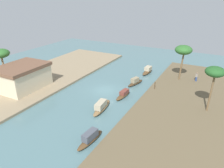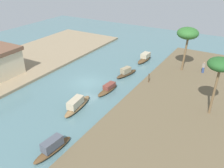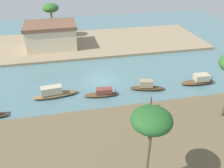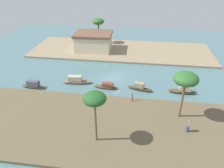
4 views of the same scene
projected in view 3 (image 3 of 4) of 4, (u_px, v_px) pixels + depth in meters
The scene contains 11 objects.
river_water at pixel (102, 80), 30.43m from camera, with size 68.40×68.40×0.00m, color slate.
riverbank_left at pixel (131, 158), 18.79m from camera, with size 41.14×14.00×0.38m, color brown.
riverbank_right at pixel (89, 43), 41.89m from camera, with size 41.14×14.00×0.38m, color #937F60.
sampan_with_tall_canopy at pixel (199, 80), 29.28m from camera, with size 4.33×1.33×1.33m.
sampan_upstream_small at pixel (54, 93), 26.68m from camera, with size 5.20×1.68×1.40m.
sampan_near_left_bank at pixel (147, 87), 28.04m from camera, with size 4.29×1.91×1.30m.
sampan_downstream_large at pixel (102, 93), 26.91m from camera, with size 4.01×1.28×0.99m.
mooring_post at pixel (151, 102), 24.22m from camera, with size 0.14×0.14×1.25m, color #4C3823.
palm_tree_left_near at pixel (151, 122), 13.68m from camera, with size 2.50×2.50×6.44m.
palm_tree_right_tall at pixel (51, 9), 41.30m from camera, with size 2.87×2.87×6.19m.
riverside_building at pixel (51, 35), 38.77m from camera, with size 8.38×6.47×4.00m.
Camera 3 is at (-4.22, -26.32, 14.75)m, focal length 37.59 mm.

